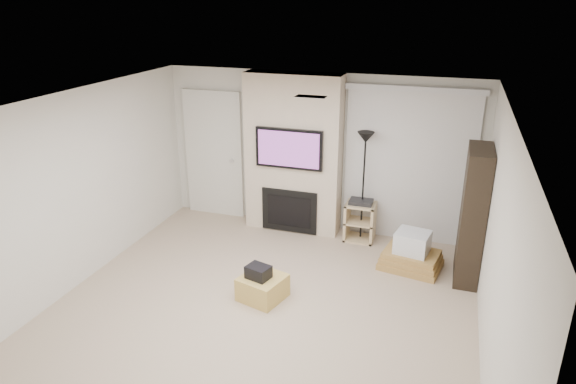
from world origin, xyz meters
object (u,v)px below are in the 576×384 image
(bookshelf, at_px, (473,215))
(box_stack, at_px, (411,254))
(floor_lamp, at_px, (365,156))
(av_stand, at_px, (360,219))
(ottoman, at_px, (263,287))

(bookshelf, bearing_deg, box_stack, 179.09)
(floor_lamp, height_order, av_stand, floor_lamp)
(av_stand, bearing_deg, floor_lamp, 76.49)
(box_stack, xyz_separation_m, bookshelf, (0.72, -0.01, 0.70))
(box_stack, bearing_deg, bookshelf, -0.91)
(box_stack, bearing_deg, av_stand, 142.18)
(ottoman, bearing_deg, av_stand, 67.40)
(box_stack, bearing_deg, floor_lamp, 140.05)
(ottoman, relative_size, floor_lamp, 0.29)
(ottoman, height_order, av_stand, av_stand)
(ottoman, distance_m, floor_lamp, 2.54)
(floor_lamp, bearing_deg, ottoman, -112.42)
(ottoman, xyz_separation_m, av_stand, (0.84, 2.03, 0.20))
(ottoman, xyz_separation_m, floor_lamp, (0.85, 2.07, 1.20))
(ottoman, height_order, bookshelf, bookshelf)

